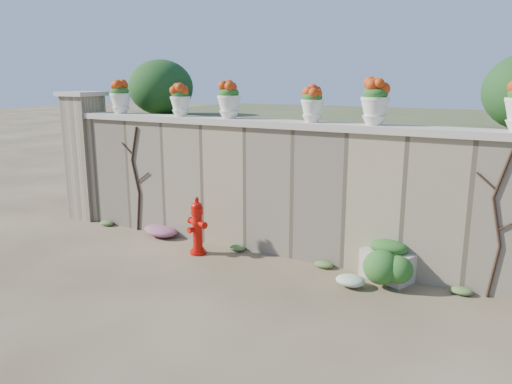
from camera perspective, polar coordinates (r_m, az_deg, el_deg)
The scene contains 18 objects.
ground at distance 6.72m, azimuth -5.29°, elevation -11.17°, with size 80.00×80.00×0.00m, color brown.
stone_wall at distance 7.87m, azimuth 2.01°, elevation 0.17°, with size 8.00×0.40×2.00m, color gray.
wall_cap at distance 7.71m, azimuth 2.07°, elevation 7.80°, with size 8.10×0.52×0.10m, color beige.
gate_pillar at distance 10.38m, azimuth -18.82°, elevation 4.02°, with size 0.72×0.72×2.48m.
raised_fill at distance 10.77m, azimuth 9.89°, elevation 3.43°, with size 9.00×6.00×2.00m, color #384C23.
back_shrub_left at distance 10.47m, azimuth -10.81°, elevation 11.67°, with size 1.30×1.30×1.10m, color #143814.
vine_left at distance 9.22m, azimuth -13.56°, elevation 1.64°, with size 0.60×0.04×1.91m.
vine_right at distance 6.84m, azimuth 25.89°, elevation -3.20°, with size 0.60×0.04×1.91m.
fire_hydrant at distance 7.92m, azimuth -6.73°, elevation -3.85°, with size 0.40×0.28×0.92m.
planter_box at distance 7.20m, azimuth 14.82°, elevation -7.63°, with size 0.77×0.61×0.57m.
green_shrub at distance 6.89m, azimuth 15.08°, elevation -8.05°, with size 0.68×0.61×0.65m, color #1E5119.
magenta_clump at distance 9.00m, azimuth -10.50°, elevation -4.24°, with size 0.87×0.58×0.23m, color #C92898.
white_flowers at distance 6.80m, azimuth 11.30°, elevation -10.13°, with size 0.56×0.45×0.20m, color white.
urn_pot_0 at distance 9.56m, azimuth -15.26°, elevation 10.39°, with size 0.37×0.37×0.59m.
urn_pot_1 at distance 8.66m, azimuth -8.64°, elevation 10.30°, with size 0.34×0.34×0.53m.
urn_pot_2 at distance 8.09m, azimuth -3.11°, elevation 10.44°, with size 0.37×0.37×0.58m.
urn_pot_3 at distance 7.42m, azimuth 6.45°, elevation 9.95°, with size 0.34×0.34×0.53m.
urn_pot_4 at distance 7.11m, azimuth 13.44°, elevation 9.90°, with size 0.39×0.39×0.61m.
Camera 1 is at (3.53, -5.02, 2.73)m, focal length 35.00 mm.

